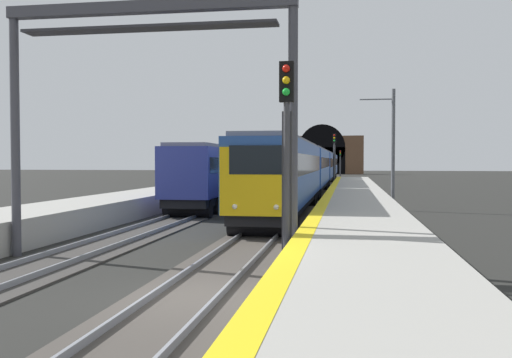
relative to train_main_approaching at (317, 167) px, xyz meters
The scene contains 12 objects.
ground_plane 49.23m from the train_main_approaching, behind, with size 320.00×320.00×0.00m, color black.
platform_right 49.36m from the train_main_approaching, behind, with size 112.00×3.61×1.09m, color #9E9B93.
platform_right_edge_strip 49.25m from the train_main_approaching, behind, with size 112.00×0.50×0.01m, color yellow.
track_main_line 49.23m from the train_main_approaching, behind, with size 160.00×2.69×0.21m.
train_main_approaching is the anchor object (origin of this frame).
train_adjacent_platform 14.55m from the train_main_approaching, 159.50° to the left, with size 40.08×3.21×4.85m.
railway_signal_near 46.34m from the train_main_approaching, behind, with size 0.39×0.38×5.59m.
railway_signal_mid 3.10m from the train_main_approaching, 39.72° to the right, with size 0.39×0.38×6.03m.
railway_signal_far 45.95m from the train_main_approaching, ahead, with size 0.39×0.38×4.95m.
overhead_signal_gantry 44.95m from the train_main_approaching, behind, with size 0.70×9.03×7.78m.
tunnel_portal 67.17m from the train_main_approaching, ahead, with size 2.18×18.38×11.16m.
catenary_mast_near 26.96m from the train_main_approaching, 167.11° to the right, with size 0.22×2.10×7.31m.
Camera 1 is at (-11.82, -3.43, 3.01)m, focal length 39.59 mm.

